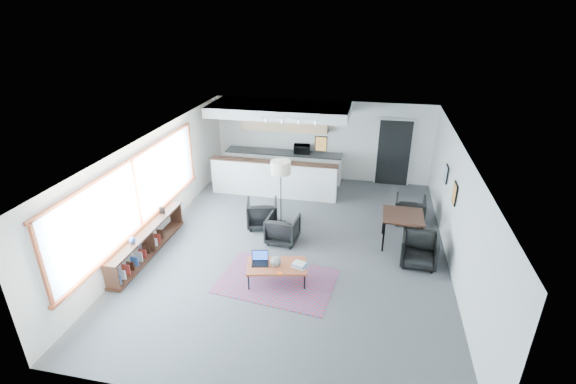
% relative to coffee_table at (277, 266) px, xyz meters
% --- Properties ---
extents(room, '(7.02, 9.02, 2.62)m').
position_rel_coffee_table_xyz_m(room, '(0.13, 1.44, 0.93)').
color(room, '#474749').
rests_on(room, ground).
extents(window, '(0.10, 5.95, 1.66)m').
position_rel_coffee_table_xyz_m(window, '(-3.33, 0.54, 1.08)').
color(window, '#8CBFFF').
rests_on(window, room).
extents(console, '(0.35, 3.00, 0.80)m').
position_rel_coffee_table_xyz_m(console, '(-3.17, 0.39, -0.05)').
color(console, '#341B12').
rests_on(console, floor).
extents(kitchenette, '(4.20, 1.96, 2.60)m').
position_rel_coffee_table_xyz_m(kitchenette, '(-1.07, 5.15, 1.01)').
color(kitchenette, white).
rests_on(kitchenette, floor).
extents(doorway, '(1.10, 0.12, 2.15)m').
position_rel_coffee_table_xyz_m(doorway, '(2.43, 5.86, 0.70)').
color(doorway, black).
rests_on(doorway, room).
extents(track_light, '(1.60, 0.07, 0.15)m').
position_rel_coffee_table_xyz_m(track_light, '(-0.46, 3.64, 2.15)').
color(track_light, silver).
rests_on(track_light, room).
extents(wall_art_lower, '(0.03, 0.38, 0.48)m').
position_rel_coffee_table_xyz_m(wall_art_lower, '(3.60, 1.84, 1.18)').
color(wall_art_lower, black).
rests_on(wall_art_lower, room).
extents(wall_art_upper, '(0.03, 0.34, 0.44)m').
position_rel_coffee_table_xyz_m(wall_art_upper, '(3.60, 3.14, 1.13)').
color(wall_art_upper, black).
rests_on(wall_art_upper, room).
extents(kilim_rug, '(2.57, 1.91, 0.01)m').
position_rel_coffee_table_xyz_m(kilim_rug, '(0.00, 0.00, -0.37)').
color(kilim_rug, '#5B3048').
rests_on(kilim_rug, floor).
extents(coffee_table, '(1.35, 0.91, 0.40)m').
position_rel_coffee_table_xyz_m(coffee_table, '(0.00, 0.00, 0.00)').
color(coffee_table, brown).
rests_on(coffee_table, floor).
extents(laptop, '(0.40, 0.35, 0.25)m').
position_rel_coffee_table_xyz_m(laptop, '(-0.36, 0.03, 0.10)').
color(laptop, black).
rests_on(laptop, coffee_table).
extents(ceramic_pot, '(0.23, 0.23, 0.23)m').
position_rel_coffee_table_xyz_m(ceramic_pot, '(-0.01, -0.04, 0.14)').
color(ceramic_pot, gray).
rests_on(ceramic_pot, coffee_table).
extents(book_stack, '(0.36, 0.32, 0.09)m').
position_rel_coffee_table_xyz_m(book_stack, '(0.48, 0.05, 0.07)').
color(book_stack, silver).
rests_on(book_stack, coffee_table).
extents(coaster, '(0.11, 0.11, 0.01)m').
position_rel_coffee_table_xyz_m(coaster, '(0.13, -0.27, 0.03)').
color(coaster, '#E5590C').
rests_on(coaster, coffee_table).
extents(armchair_left, '(0.93, 0.89, 0.80)m').
position_rel_coffee_table_xyz_m(armchair_left, '(-0.92, 2.29, 0.03)').
color(armchair_left, black).
rests_on(armchair_left, floor).
extents(armchair_right, '(0.78, 0.74, 0.75)m').
position_rel_coffee_table_xyz_m(armchair_right, '(-0.23, 1.62, 0.00)').
color(armchair_right, black).
rests_on(armchair_right, floor).
extents(floor_lamp, '(0.60, 0.60, 1.78)m').
position_rel_coffee_table_xyz_m(floor_lamp, '(-0.46, 2.47, 1.17)').
color(floor_lamp, black).
rests_on(floor_lamp, floor).
extents(dining_table, '(0.95, 0.95, 0.79)m').
position_rel_coffee_table_xyz_m(dining_table, '(2.60, 2.07, 0.35)').
color(dining_table, '#341B12').
rests_on(dining_table, floor).
extents(dining_chair_near, '(0.71, 0.67, 0.67)m').
position_rel_coffee_table_xyz_m(dining_chair_near, '(2.95, 1.27, -0.04)').
color(dining_chair_near, black).
rests_on(dining_chair_near, floor).
extents(dining_chair_far, '(0.69, 0.65, 0.67)m').
position_rel_coffee_table_xyz_m(dining_chair_far, '(2.86, 3.28, -0.04)').
color(dining_chair_far, black).
rests_on(dining_chair_far, floor).
extents(microwave, '(0.54, 0.34, 0.34)m').
position_rel_coffee_table_xyz_m(microwave, '(-0.47, 5.59, 0.73)').
color(microwave, black).
rests_on(microwave, kitchenette).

